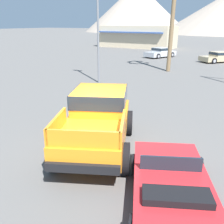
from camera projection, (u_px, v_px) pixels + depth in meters
The scene contains 8 objects.
ground_plane at pixel (97, 149), 9.17m from camera, with size 320.00×320.00×0.00m, color #5B5956.
orange_pickup_truck at pixel (98, 116), 9.14m from camera, with size 3.93×5.29×1.91m.
red_convertible_car at pixel (172, 190), 6.23m from camera, with size 3.43×4.47×1.06m.
parked_car_tan at pixel (219, 57), 28.95m from camera, with size 3.92×4.30×1.14m.
parked_car_silver at pixel (160, 52), 33.00m from camera, with size 3.09×4.55×1.20m.
street_lamp_post at pixel (98, 14), 17.74m from camera, with size 0.90×0.24×7.94m.
storefront_building at pixel (137, 37), 45.97m from camera, with size 13.14×5.91×3.66m.
distant_mountain_range at pixel (205, 10), 109.30m from camera, with size 100.41×65.87×21.15m.
Camera 1 is at (4.81, -6.73, 4.20)m, focal length 42.00 mm.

